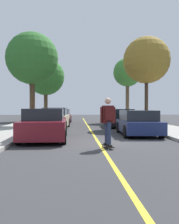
# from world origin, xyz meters

# --- Properties ---
(ground) EXTENTS (80.00, 80.00, 0.00)m
(ground) POSITION_xyz_m (0.00, 0.00, 0.00)
(ground) COLOR #353538
(center_line) EXTENTS (0.12, 39.20, 0.01)m
(center_line) POSITION_xyz_m (0.00, 4.00, 0.00)
(center_line) COLOR gold
(center_line) RESTS_ON ground
(parked_car_left_nearest) EXTENTS (2.10, 4.50, 1.44)m
(parked_car_left_nearest) POSITION_xyz_m (-2.39, 1.10, 0.70)
(parked_car_left_nearest) COLOR maroon
(parked_car_left_nearest) RESTS_ON ground
(parked_car_left_near) EXTENTS (1.92, 4.74, 1.47)m
(parked_car_left_near) POSITION_xyz_m (-2.38, 7.07, 0.71)
(parked_car_left_near) COLOR #BCAD89
(parked_car_left_near) RESTS_ON ground
(parked_car_left_far) EXTENTS (1.97, 4.72, 1.34)m
(parked_car_left_far) POSITION_xyz_m (-2.38, 12.85, 0.66)
(parked_car_left_far) COLOR maroon
(parked_car_left_far) RESTS_ON ground
(parked_car_right_nearest) EXTENTS (2.08, 4.13, 1.34)m
(parked_car_right_nearest) POSITION_xyz_m (2.39, 2.76, 0.67)
(parked_car_right_nearest) COLOR navy
(parked_car_right_nearest) RESTS_ON ground
(parked_car_right_near) EXTENTS (2.00, 4.38, 1.37)m
(parked_car_right_near) POSITION_xyz_m (2.39, 8.34, 0.68)
(parked_car_right_near) COLOR black
(parked_car_right_near) RESTS_ON ground
(street_tree_left_nearest) EXTENTS (3.89, 3.89, 6.97)m
(street_tree_left_nearest) POSITION_xyz_m (-4.22, 8.41, 5.13)
(street_tree_left_nearest) COLOR #4C3823
(street_tree_left_nearest) RESTS_ON sidewalk_left
(street_tree_left_near) EXTENTS (4.03, 4.03, 6.71)m
(street_tree_left_near) POSITION_xyz_m (-4.22, 16.75, 4.81)
(street_tree_left_near) COLOR #4C3823
(street_tree_left_near) RESTS_ON sidewalk_left
(street_tree_right_nearest) EXTENTS (3.42, 3.42, 6.53)m
(street_tree_right_nearest) POSITION_xyz_m (4.22, 7.56, 4.94)
(street_tree_right_nearest) COLOR #3D2D1E
(street_tree_right_nearest) RESTS_ON sidewalk_right
(street_tree_right_near) EXTENTS (2.85, 2.85, 6.30)m
(street_tree_right_near) POSITION_xyz_m (4.22, 14.31, 4.96)
(street_tree_right_near) COLOR brown
(street_tree_right_near) RESTS_ON sidewalk_right
(fire_hydrant) EXTENTS (0.20, 0.20, 0.70)m
(fire_hydrant) POSITION_xyz_m (3.89, 7.32, 0.49)
(fire_hydrant) COLOR #B2140F
(fire_hydrant) RESTS_ON sidewalk_right
(skateboard) EXTENTS (0.39, 0.87, 0.10)m
(skateboard) POSITION_xyz_m (0.21, -1.49, 0.09)
(skateboard) COLOR black
(skateboard) RESTS_ON ground
(skateboarder) EXTENTS (0.59, 0.71, 1.74)m
(skateboarder) POSITION_xyz_m (0.21, -1.52, 1.08)
(skateboarder) COLOR black
(skateboarder) RESTS_ON skateboard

